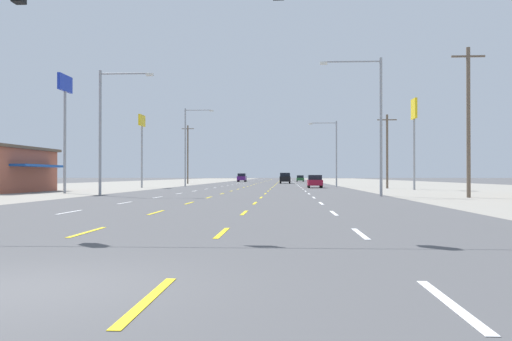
{
  "coord_description": "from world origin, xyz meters",
  "views": [
    {
      "loc": [
        3.37,
        -6.87,
        1.47
      ],
      "look_at": [
        -0.83,
        70.82,
        2.2
      ],
      "focal_mm": 38.32,
      "sensor_mm": 36.0,
      "label": 1
    }
  ],
  "objects": [
    {
      "name": "pole_sign_left_row_1",
      "position": [
        -14.82,
        37.19,
        7.51
      ],
      "size": [
        0.24,
        2.6,
        9.78
      ],
      "color": "gray",
      "rests_on": "ground"
    },
    {
      "name": "signal_span_wire",
      "position": [
        -0.55,
        7.8,
        4.85
      ],
      "size": [
        26.58,
        0.52,
        8.52
      ],
      "color": "brown",
      "rests_on": "ground"
    },
    {
      "name": "pole_sign_left_row_2",
      "position": [
        -13.9,
        57.91,
        6.72
      ],
      "size": [
        0.24,
        2.43,
        8.77
      ],
      "color": "gray",
      "rests_on": "ground"
    },
    {
      "name": "streetlight_left_row_0",
      "position": [
        -9.73,
        32.26,
        5.33
      ],
      "size": [
        4.02,
        0.26,
        9.16
      ],
      "color": "gray",
      "rests_on": "ground"
    },
    {
      "name": "ground_plane",
      "position": [
        0.0,
        66.0,
        0.0
      ],
      "size": [
        572.0,
        572.0,
        0.0
      ],
      "primitive_type": "plane",
      "color": "#4C4C4F"
    },
    {
      "name": "pole_sign_right_row_1",
      "position": [
        16.6,
        49.98,
        7.06
      ],
      "size": [
        0.24,
        1.89,
        9.38
      ],
      "color": "gray",
      "rests_on": "ground"
    },
    {
      "name": "lot_apron_left",
      "position": [
        -24.75,
        66.0,
        0.0
      ],
      "size": [
        28.0,
        440.0,
        0.01
      ],
      "primitive_type": "cube",
      "color": "gray",
      "rests_on": "ground"
    },
    {
      "name": "hatchback_far_right_midfar",
      "position": [
        6.88,
        123.71,
        0.78
      ],
      "size": [
        1.72,
        3.9,
        1.54
      ],
      "color": "#235B2D",
      "rests_on": "ground"
    },
    {
      "name": "streetlight_right_row_1",
      "position": [
        9.76,
        66.11,
        5.08
      ],
      "size": [
        3.76,
        0.26,
        8.74
      ],
      "color": "gray",
      "rests_on": "ground"
    },
    {
      "name": "suv_far_left_mid",
      "position": [
        -6.93,
        121.83,
        1.03
      ],
      "size": [
        1.98,
        4.9,
        1.98
      ],
      "color": "#4C196B",
      "rests_on": "ground"
    },
    {
      "name": "utility_pole_left_row_2",
      "position": [
        -14.07,
        89.78,
        5.42
      ],
      "size": [
        2.2,
        0.26,
        10.45
      ],
      "color": "brown",
      "rests_on": "ground"
    },
    {
      "name": "lane_markings",
      "position": [
        0.0,
        104.5,
        0.01
      ],
      "size": [
        10.64,
        227.6,
        0.01
      ],
      "color": "white",
      "rests_on": "ground"
    },
    {
      "name": "lot_apron_right",
      "position": [
        24.75,
        66.0,
        0.0
      ],
      "size": [
        28.0,
        440.0,
        0.01
      ],
      "primitive_type": "cube",
      "color": "gray",
      "rests_on": "ground"
    },
    {
      "name": "utility_pole_right_row_1",
      "position": [
        14.98,
        56.12,
        4.41
      ],
      "size": [
        2.2,
        0.26,
        8.45
      ],
      "color": "brown",
      "rests_on": "ground"
    },
    {
      "name": "suv_inner_right_near",
      "position": [
        3.3,
        93.68,
        1.03
      ],
      "size": [
        1.98,
        4.9,
        1.98
      ],
      "color": "black",
      "rests_on": "ground"
    },
    {
      "name": "utility_pole_right_row_0",
      "position": [
        15.52,
        30.06,
        5.2
      ],
      "size": [
        2.2,
        0.26,
        10.01
      ],
      "color": "brown",
      "rests_on": "ground"
    },
    {
      "name": "hatchback_far_right_nearest",
      "position": [
        6.89,
        58.84,
        0.78
      ],
      "size": [
        1.72,
        3.9,
        1.54
      ],
      "color": "maroon",
      "rests_on": "ground"
    },
    {
      "name": "streetlight_right_row_0",
      "position": [
        9.7,
        32.26,
        5.73
      ],
      "size": [
        4.4,
        0.26,
        9.86
      ],
      "color": "gray",
      "rests_on": "ground"
    },
    {
      "name": "streetlight_left_row_1",
      "position": [
        -9.79,
        66.11,
        6.04
      ],
      "size": [
        3.94,
        0.26,
        10.56
      ],
      "color": "gray",
      "rests_on": "ground"
    }
  ]
}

